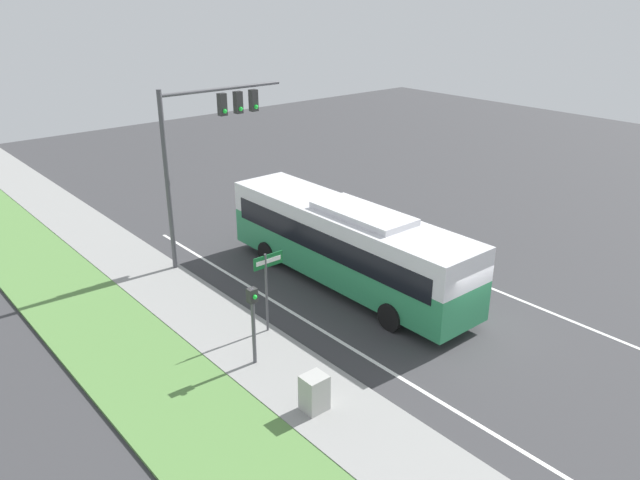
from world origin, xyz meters
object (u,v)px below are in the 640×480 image
object	(u,v)px
bus	(346,241)
street_sign	(267,279)
utility_cabinet	(314,393)
signal_gantry	(205,136)
pedestrian_signal	(253,313)

from	to	relation	value
bus	street_sign	world-z (taller)	bus
bus	utility_cabinet	xyz separation A→B (m)	(-6.11, -5.39, -1.22)
signal_gantry	street_sign	world-z (taller)	signal_gantry
bus	street_sign	bearing A→B (deg)	-166.74
bus	pedestrian_signal	xyz separation A→B (m)	(-6.04, -2.41, -0.02)
pedestrian_signal	street_sign	distance (m)	2.03
signal_gantry	pedestrian_signal	bearing A→B (deg)	-112.60
bus	street_sign	size ratio (longest dim) A/B	3.95
bus	utility_cabinet	size ratio (longest dim) A/B	10.94
pedestrian_signal	utility_cabinet	distance (m)	3.21
bus	street_sign	xyz separation A→B (m)	(-4.53, -1.07, 0.17)
utility_cabinet	street_sign	bearing A→B (deg)	69.99
street_sign	signal_gantry	bearing A→B (deg)	74.63
signal_gantry	pedestrian_signal	world-z (taller)	signal_gantry
signal_gantry	pedestrian_signal	xyz separation A→B (m)	(-3.35, -8.05, -3.54)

